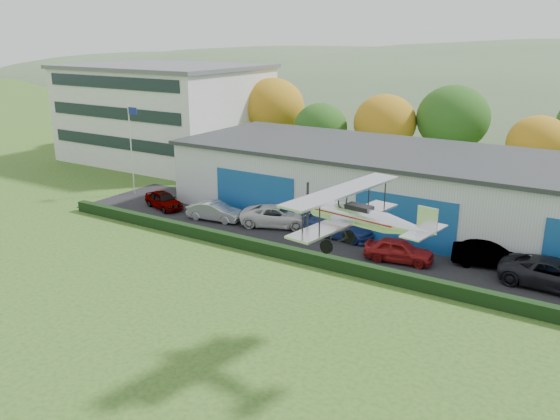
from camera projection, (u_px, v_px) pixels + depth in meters
The scene contains 16 objects.
ground at pixel (89, 387), 23.61m from camera, with size 300.00×300.00×0.00m, color #2C561B.
apron at pixel (369, 246), 39.03m from camera, with size 48.00×9.00×0.05m, color black.
hedge at pixel (336, 264), 35.05m from camera, with size 46.00×0.60×0.80m, color black.
hangar at pixel (434, 190), 42.87m from camera, with size 40.60×12.60×5.30m.
office_block at pixel (166, 112), 64.64m from camera, with size 20.60×15.60×10.40m.
flagpole at pixel (132, 141), 50.12m from camera, with size 1.05×0.10×8.00m.
tree_belt at pixel (436, 123), 54.34m from camera, with size 75.70×13.22×10.12m.
distant_hills at pixel (537, 146), 142.78m from camera, with size 430.00×196.00×56.00m.
car_0 at pixel (164, 200), 47.13m from camera, with size 1.62×4.04×1.38m, color gray.
car_1 at pixel (215, 211), 44.14m from camera, with size 1.50×4.30×1.42m, color silver.
car_2 at pixel (278, 216), 42.80m from camera, with size 2.54×5.50×1.53m, color silver.
car_3 at pixel (338, 226), 40.54m from camera, with size 2.12×5.21×1.51m, color navy.
car_4 at pixel (399, 250), 36.19m from camera, with size 1.72×4.29×1.46m, color maroon.
car_5 at pixel (491, 255), 35.40m from camera, with size 1.61×4.63×1.52m, color gray.
car_6 at pixel (555, 274), 32.41m from camera, with size 2.71×5.87×1.63m, color black.
biplane at pixel (361, 215), 24.22m from camera, with size 6.31×7.23×2.69m.
Camera 1 is at (17.50, -13.11, 13.85)m, focal length 37.26 mm.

